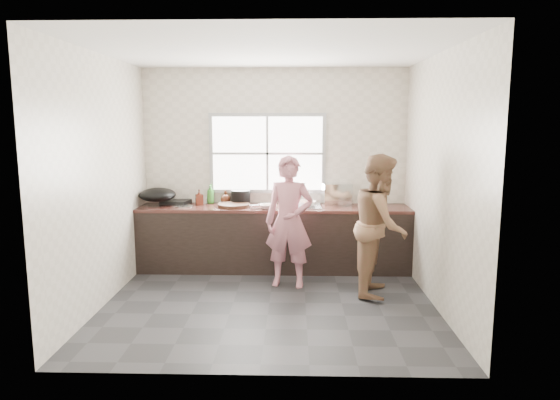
{
  "coord_description": "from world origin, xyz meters",
  "views": [
    {
      "loc": [
        0.27,
        -5.27,
        1.99
      ],
      "look_at": [
        0.1,
        0.65,
        1.05
      ],
      "focal_mm": 32.0,
      "sensor_mm": 36.0,
      "label": 1
    }
  ],
  "objects_px": {
    "black_pot": "(241,197)",
    "pot_lid_left": "(180,205)",
    "woman": "(289,226)",
    "wok": "(158,195)",
    "pot_lid_right": "(184,206)",
    "dish_rack": "(336,194)",
    "cutting_board": "(234,205)",
    "bowl_mince": "(268,206)",
    "plate_food": "(228,203)",
    "bowl_crabs": "(306,205)",
    "glass_jar": "(205,200)",
    "burner": "(176,202)",
    "person_side": "(381,225)",
    "bottle_green": "(210,194)",
    "bowl_held": "(292,207)",
    "bottle_brown_tall": "(199,198)",
    "bottle_brown_short": "(226,198)"
  },
  "relations": [
    {
      "from": "plate_food",
      "to": "wok",
      "type": "height_order",
      "value": "wok"
    },
    {
      "from": "burner",
      "to": "wok",
      "type": "xyz_separation_m",
      "value": [
        -0.2,
        -0.21,
        0.13
      ]
    },
    {
      "from": "plate_food",
      "to": "burner",
      "type": "bearing_deg",
      "value": -178.54
    },
    {
      "from": "cutting_board",
      "to": "bowl_held",
      "type": "xyz_separation_m",
      "value": [
        0.77,
        -0.17,
        0.01
      ]
    },
    {
      "from": "black_pot",
      "to": "dish_rack",
      "type": "bearing_deg",
      "value": 1.64
    },
    {
      "from": "bowl_held",
      "to": "dish_rack",
      "type": "distance_m",
      "value": 0.76
    },
    {
      "from": "plate_food",
      "to": "dish_rack",
      "type": "relative_size",
      "value": 0.62
    },
    {
      "from": "bowl_held",
      "to": "dish_rack",
      "type": "bearing_deg",
      "value": 35.81
    },
    {
      "from": "burner",
      "to": "bottle_green",
      "type": "bearing_deg",
      "value": 2.19
    },
    {
      "from": "woman",
      "to": "dish_rack",
      "type": "relative_size",
      "value": 3.86
    },
    {
      "from": "bowl_mince",
      "to": "glass_jar",
      "type": "xyz_separation_m",
      "value": [
        -0.9,
        0.38,
        0.02
      ]
    },
    {
      "from": "person_side",
      "to": "plate_food",
      "type": "height_order",
      "value": "person_side"
    },
    {
      "from": "burner",
      "to": "pot_lid_right",
      "type": "xyz_separation_m",
      "value": [
        0.17,
        -0.26,
        -0.02
      ]
    },
    {
      "from": "black_pot",
      "to": "woman",
      "type": "bearing_deg",
      "value": -52.34
    },
    {
      "from": "bowl_crabs",
      "to": "glass_jar",
      "type": "height_order",
      "value": "glass_jar"
    },
    {
      "from": "bowl_held",
      "to": "glass_jar",
      "type": "height_order",
      "value": "glass_jar"
    },
    {
      "from": "person_side",
      "to": "burner",
      "type": "relative_size",
      "value": 4.65
    },
    {
      "from": "bottle_brown_tall",
      "to": "pot_lid_left",
      "type": "xyz_separation_m",
      "value": [
        -0.27,
        -0.03,
        -0.09
      ]
    },
    {
      "from": "bowl_held",
      "to": "dish_rack",
      "type": "relative_size",
      "value": 0.49
    },
    {
      "from": "plate_food",
      "to": "bowl_mince",
      "type": "bearing_deg",
      "value": -33.39
    },
    {
      "from": "person_side",
      "to": "bottle_green",
      "type": "relative_size",
      "value": 6.18
    },
    {
      "from": "plate_food",
      "to": "person_side",
      "type": "bearing_deg",
      "value": -31.22
    },
    {
      "from": "bottle_brown_short",
      "to": "black_pot",
      "type": "bearing_deg",
      "value": -9.99
    },
    {
      "from": "wok",
      "to": "pot_lid_right",
      "type": "bearing_deg",
      "value": -7.49
    },
    {
      "from": "wok",
      "to": "bowl_mince",
      "type": "bearing_deg",
      "value": -6.06
    },
    {
      "from": "dish_rack",
      "to": "cutting_board",
      "type": "bearing_deg",
      "value": -177.8
    },
    {
      "from": "bowl_held",
      "to": "bowl_mince",
      "type": "bearing_deg",
      "value": 169.75
    },
    {
      "from": "burner",
      "to": "wok",
      "type": "relative_size",
      "value": 0.72
    },
    {
      "from": "person_side",
      "to": "black_pot",
      "type": "distance_m",
      "value": 2.07
    },
    {
      "from": "bottle_green",
      "to": "bowl_crabs",
      "type": "bearing_deg",
      "value": -11.62
    },
    {
      "from": "bottle_brown_tall",
      "to": "burner",
      "type": "bearing_deg",
      "value": 160.58
    },
    {
      "from": "bottle_green",
      "to": "dish_rack",
      "type": "height_order",
      "value": "dish_rack"
    },
    {
      "from": "woman",
      "to": "person_side",
      "type": "relative_size",
      "value": 0.91
    },
    {
      "from": "bottle_green",
      "to": "bottle_brown_tall",
      "type": "xyz_separation_m",
      "value": [
        -0.13,
        -0.14,
        -0.03
      ]
    },
    {
      "from": "cutting_board",
      "to": "black_pot",
      "type": "bearing_deg",
      "value": 74.28
    },
    {
      "from": "cutting_board",
      "to": "bowl_crabs",
      "type": "height_order",
      "value": "bowl_crabs"
    },
    {
      "from": "bottle_green",
      "to": "person_side",
      "type": "bearing_deg",
      "value": -28.37
    },
    {
      "from": "plate_food",
      "to": "woman",
      "type": "bearing_deg",
      "value": -46.63
    },
    {
      "from": "black_pot",
      "to": "plate_food",
      "type": "relative_size",
      "value": 1.12
    },
    {
      "from": "burner",
      "to": "dish_rack",
      "type": "height_order",
      "value": "dish_rack"
    },
    {
      "from": "wok",
      "to": "pot_lid_left",
      "type": "xyz_separation_m",
      "value": [
        0.28,
        0.06,
        -0.15
      ]
    },
    {
      "from": "black_pot",
      "to": "pot_lid_left",
      "type": "bearing_deg",
      "value": -170.89
    },
    {
      "from": "bowl_mince",
      "to": "glass_jar",
      "type": "bearing_deg",
      "value": 156.82
    },
    {
      "from": "plate_food",
      "to": "glass_jar",
      "type": "relative_size",
      "value": 2.62
    },
    {
      "from": "black_pot",
      "to": "pot_lid_left",
      "type": "distance_m",
      "value": 0.83
    },
    {
      "from": "wok",
      "to": "bowl_crabs",
      "type": "bearing_deg",
      "value": -1.29
    },
    {
      "from": "person_side",
      "to": "pot_lid_left",
      "type": "relative_size",
      "value": 5.99
    },
    {
      "from": "dish_rack",
      "to": "woman",
      "type": "bearing_deg",
      "value": -133.78
    },
    {
      "from": "cutting_board",
      "to": "bowl_mince",
      "type": "xyz_separation_m",
      "value": [
        0.46,
        -0.11,
        0.01
      ]
    },
    {
      "from": "woman",
      "to": "wok",
      "type": "relative_size",
      "value": 3.05
    }
  ]
}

